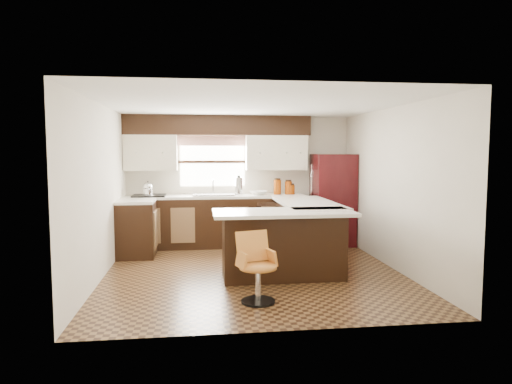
{
  "coord_description": "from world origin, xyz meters",
  "views": [
    {
      "loc": [
        -0.78,
        -6.43,
        1.74
      ],
      "look_at": [
        0.1,
        0.45,
        1.13
      ],
      "focal_mm": 32.0,
      "sensor_mm": 36.0,
      "label": 1
    }
  ],
  "objects": [
    {
      "name": "wall_left",
      "position": [
        -2.1,
        0.0,
        1.2
      ],
      "size": [
        0.0,
        4.4,
        4.4
      ],
      "primitive_type": "plane",
      "rotation": [
        1.57,
        0.0,
        1.57
      ],
      "color": "beige",
      "rests_on": "floor"
    },
    {
      "name": "peninsula_return",
      "position": [
        0.38,
        -0.35,
        0.45
      ],
      "size": [
        1.65,
        0.6,
        0.9
      ],
      "primitive_type": "cube",
      "color": "black",
      "rests_on": "floor"
    },
    {
      "name": "canister_med",
      "position": [
        0.9,
        1.92,
        1.07
      ],
      "size": [
        0.13,
        0.13,
        0.24
      ],
      "primitive_type": "cylinder",
      "color": "#8A3605",
      "rests_on": "counter_back"
    },
    {
      "name": "canister_large",
      "position": [
        0.69,
        1.92,
        1.08
      ],
      "size": [
        0.14,
        0.14,
        0.27
      ],
      "primitive_type": "cylinder",
      "color": "#8A3605",
      "rests_on": "counter_back"
    },
    {
      "name": "kettle",
      "position": [
        -1.67,
        1.88,
        1.09
      ],
      "size": [
        0.18,
        0.18,
        0.24
      ],
      "primitive_type": null,
      "color": "silver",
      "rests_on": "cooktop"
    },
    {
      "name": "wall_front",
      "position": [
        0.0,
        -2.2,
        1.2
      ],
      "size": [
        4.4,
        0.0,
        4.4
      ],
      "primitive_type": "plane",
      "rotation": [
        -1.57,
        0.0,
        0.0
      ],
      "color": "beige",
      "rests_on": "floor"
    },
    {
      "name": "counter_back",
      "position": [
        -0.45,
        1.9,
        0.92
      ],
      "size": [
        3.3,
        0.6,
        0.04
      ],
      "primitive_type": "cube",
      "color": "silver",
      "rests_on": "base_cab_back"
    },
    {
      "name": "sink",
      "position": [
        -0.5,
        1.88,
        0.96
      ],
      "size": [
        0.75,
        0.45,
        0.03
      ],
      "primitive_type": "cube",
      "color": "#B2B2B7",
      "rests_on": "counter_back"
    },
    {
      "name": "wall_back",
      "position": [
        0.0,
        2.2,
        1.2
      ],
      "size": [
        4.4,
        0.0,
        4.4
      ],
      "primitive_type": "plane",
      "rotation": [
        1.57,
        0.0,
        0.0
      ],
      "color": "beige",
      "rests_on": "floor"
    },
    {
      "name": "ceiling",
      "position": [
        0.0,
        0.0,
        2.4
      ],
      "size": [
        4.4,
        4.4,
        0.0
      ],
      "primitive_type": "plane",
      "rotation": [
        3.14,
        0.0,
        0.0
      ],
      "color": "silver",
      "rests_on": "wall_back"
    },
    {
      "name": "counter_left",
      "position": [
        -1.8,
        1.25,
        0.92
      ],
      "size": [
        0.6,
        0.7,
        0.04
      ],
      "primitive_type": "cube",
      "color": "silver",
      "rests_on": "base_cab_left"
    },
    {
      "name": "counter_pen_long",
      "position": [
        0.95,
        0.62,
        0.92
      ],
      "size": [
        0.84,
        1.95,
        0.04
      ],
      "primitive_type": "cube",
      "color": "silver",
      "rests_on": "peninsula_long"
    },
    {
      "name": "dishwasher",
      "position": [
        0.55,
        1.61,
        0.43
      ],
      "size": [
        0.58,
        0.03,
        0.78
      ],
      "primitive_type": "cube",
      "color": "black",
      "rests_on": "floor"
    },
    {
      "name": "upper_cab_right",
      "position": [
        0.68,
        2.03,
        1.72
      ],
      "size": [
        1.14,
        0.35,
        0.64
      ],
      "primitive_type": "cube",
      "color": "beige",
      "rests_on": "wall_back"
    },
    {
      "name": "cooktop",
      "position": [
        -1.65,
        1.88,
        0.96
      ],
      "size": [
        0.58,
        0.5,
        0.02
      ],
      "primitive_type": "cube",
      "color": "black",
      "rests_on": "counter_back"
    },
    {
      "name": "valance",
      "position": [
        -0.5,
        2.14,
        1.94
      ],
      "size": [
        1.3,
        0.06,
        0.18
      ],
      "primitive_type": "cube",
      "color": "#D19B93",
      "rests_on": "wall_back"
    },
    {
      "name": "bar_chair",
      "position": [
        -0.1,
        -1.33,
        0.41
      ],
      "size": [
        0.54,
        0.54,
        0.81
      ],
      "primitive_type": null,
      "rotation": [
        0.0,
        0.0,
        0.29
      ],
      "color": "orange",
      "rests_on": "floor"
    },
    {
      "name": "mixing_bowl",
      "position": [
        0.33,
        1.9,
        0.98
      ],
      "size": [
        0.39,
        0.39,
        0.07
      ],
      "primitive_type": "imported",
      "rotation": [
        0.0,
        0.0,
        0.42
      ],
      "color": "white",
      "rests_on": "counter_back"
    },
    {
      "name": "peninsula_long",
      "position": [
        0.9,
        0.62,
        0.45
      ],
      "size": [
        0.6,
        1.95,
        0.9
      ],
      "primitive_type": "cube",
      "color": "black",
      "rests_on": "floor"
    },
    {
      "name": "window_pane",
      "position": [
        -0.5,
        2.18,
        1.55
      ],
      "size": [
        1.2,
        0.02,
        0.9
      ],
      "primitive_type": "cube",
      "color": "white",
      "rests_on": "wall_back"
    },
    {
      "name": "upper_cab_left",
      "position": [
        -1.62,
        2.03,
        1.72
      ],
      "size": [
        0.94,
        0.35,
        0.64
      ],
      "primitive_type": "cube",
      "color": "beige",
      "rests_on": "wall_back"
    },
    {
      "name": "wall_right",
      "position": [
        2.1,
        0.0,
        1.2
      ],
      "size": [
        0.0,
        4.4,
        4.4
      ],
      "primitive_type": "plane",
      "rotation": [
        1.57,
        0.0,
        -1.57
      ],
      "color": "beige",
      "rests_on": "floor"
    },
    {
      "name": "floor",
      "position": [
        0.0,
        0.0,
        0.0
      ],
      "size": [
        4.4,
        4.4,
        0.0
      ],
      "primitive_type": "plane",
      "color": "#49301A",
      "rests_on": "ground"
    },
    {
      "name": "counter_pen_return",
      "position": [
        0.35,
        -0.44,
        0.92
      ],
      "size": [
        1.89,
        0.84,
        0.04
      ],
      "primitive_type": "cube",
      "color": "silver",
      "rests_on": "peninsula_return"
    },
    {
      "name": "refrigerator",
      "position": [
        1.72,
        1.78,
        0.85
      ],
      "size": [
        0.73,
        0.7,
        1.69
      ],
      "primitive_type": "cube",
      "color": "#33080B",
      "rests_on": "floor"
    },
    {
      "name": "canister_small",
      "position": [
        0.95,
        1.92,
        1.03
      ],
      "size": [
        0.13,
        0.13,
        0.17
      ],
      "primitive_type": "cylinder",
      "color": "#8A3605",
      "rests_on": "counter_back"
    },
    {
      "name": "percolator",
      "position": [
        -0.03,
        1.9,
        1.11
      ],
      "size": [
        0.14,
        0.14,
        0.33
      ],
      "primitive_type": "cylinder",
      "color": "silver",
      "rests_on": "counter_back"
    },
    {
      "name": "base_cab_left",
      "position": [
        -1.8,
        1.25,
        0.45
      ],
      "size": [
        0.6,
        0.7,
        0.9
      ],
      "primitive_type": "cube",
      "color": "black",
      "rests_on": "floor"
    },
    {
      "name": "soffit",
      "position": [
        -0.4,
        2.03,
        2.22
      ],
      "size": [
        3.4,
        0.35,
        0.36
      ],
      "primitive_type": "cube",
      "color": "black",
      "rests_on": "wall_back"
    },
    {
      "name": "base_cab_back",
      "position": [
        -0.45,
        1.9,
        0.45
      ],
      "size": [
        3.3,
        0.6,
        0.9
      ],
      "primitive_type": "cube",
      "color": "black",
      "rests_on": "floor"
    }
  ]
}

